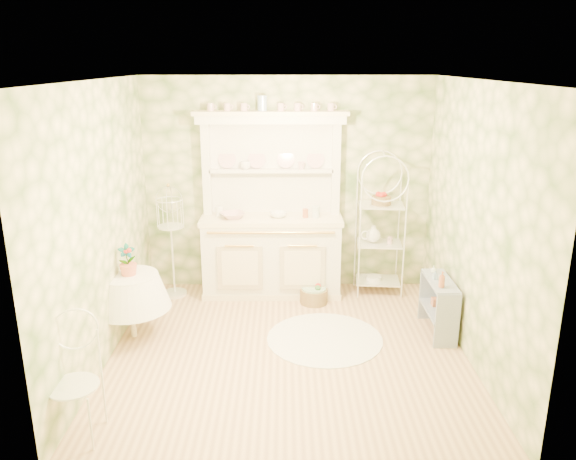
{
  "coord_description": "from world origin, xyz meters",
  "views": [
    {
      "loc": [
        -0.03,
        -5.17,
        2.87
      ],
      "look_at": [
        0.0,
        0.5,
        1.15
      ],
      "focal_mm": 35.0,
      "sensor_mm": 36.0,
      "label": 1
    }
  ],
  "objects_px": {
    "round_table": "(132,307)",
    "birdcage_stand": "(172,243)",
    "kitchen_dresser": "(271,206)",
    "side_shelf": "(438,306)",
    "cafe_chair": "(72,381)",
    "floor_basket": "(314,293)",
    "bakers_rack": "(380,221)"
  },
  "relations": [
    {
      "from": "round_table",
      "to": "floor_basket",
      "type": "height_order",
      "value": "round_table"
    },
    {
      "from": "round_table",
      "to": "birdcage_stand",
      "type": "distance_m",
      "value": 1.19
    },
    {
      "from": "cafe_chair",
      "to": "floor_basket",
      "type": "bearing_deg",
      "value": 32.55
    },
    {
      "from": "round_table",
      "to": "cafe_chair",
      "type": "distance_m",
      "value": 1.69
    },
    {
      "from": "birdcage_stand",
      "to": "floor_basket",
      "type": "xyz_separation_m",
      "value": [
        1.76,
        -0.25,
        -0.57
      ]
    },
    {
      "from": "side_shelf",
      "to": "floor_basket",
      "type": "distance_m",
      "value": 1.55
    },
    {
      "from": "kitchen_dresser",
      "to": "floor_basket",
      "type": "relative_size",
      "value": 6.0
    },
    {
      "from": "floor_basket",
      "to": "kitchen_dresser",
      "type": "bearing_deg",
      "value": 148.29
    },
    {
      "from": "birdcage_stand",
      "to": "bakers_rack",
      "type": "bearing_deg",
      "value": 2.33
    },
    {
      "from": "kitchen_dresser",
      "to": "floor_basket",
      "type": "distance_m",
      "value": 1.19
    },
    {
      "from": "round_table",
      "to": "birdcage_stand",
      "type": "bearing_deg",
      "value": 78.29
    },
    {
      "from": "bakers_rack",
      "to": "cafe_chair",
      "type": "distance_m",
      "value": 4.09
    },
    {
      "from": "floor_basket",
      "to": "birdcage_stand",
      "type": "bearing_deg",
      "value": 171.81
    },
    {
      "from": "side_shelf",
      "to": "round_table",
      "type": "bearing_deg",
      "value": -174.32
    },
    {
      "from": "cafe_chair",
      "to": "kitchen_dresser",
      "type": "bearing_deg",
      "value": 43.42
    },
    {
      "from": "bakers_rack",
      "to": "side_shelf",
      "type": "relative_size",
      "value": 2.56
    },
    {
      "from": "kitchen_dresser",
      "to": "side_shelf",
      "type": "distance_m",
      "value": 2.3
    },
    {
      "from": "side_shelf",
      "to": "floor_basket",
      "type": "xyz_separation_m",
      "value": [
        -1.31,
        0.79,
        -0.19
      ]
    },
    {
      "from": "side_shelf",
      "to": "round_table",
      "type": "xyz_separation_m",
      "value": [
        -3.3,
        -0.07,
        0.03
      ]
    },
    {
      "from": "kitchen_dresser",
      "to": "bakers_rack",
      "type": "xyz_separation_m",
      "value": [
        1.36,
        0.04,
        -0.2
      ]
    },
    {
      "from": "round_table",
      "to": "cafe_chair",
      "type": "bearing_deg",
      "value": -90.32
    },
    {
      "from": "bakers_rack",
      "to": "round_table",
      "type": "distance_m",
      "value": 3.14
    },
    {
      "from": "round_table",
      "to": "birdcage_stand",
      "type": "xyz_separation_m",
      "value": [
        0.23,
        1.12,
        0.34
      ]
    },
    {
      "from": "side_shelf",
      "to": "birdcage_stand",
      "type": "bearing_deg",
      "value": 165.57
    },
    {
      "from": "bakers_rack",
      "to": "side_shelf",
      "type": "xyz_separation_m",
      "value": [
        0.47,
        -1.15,
        -0.63
      ]
    },
    {
      "from": "kitchen_dresser",
      "to": "side_shelf",
      "type": "height_order",
      "value": "kitchen_dresser"
    },
    {
      "from": "bakers_rack",
      "to": "birdcage_stand",
      "type": "distance_m",
      "value": 2.61
    },
    {
      "from": "bakers_rack",
      "to": "cafe_chair",
      "type": "bearing_deg",
      "value": -128.84
    },
    {
      "from": "side_shelf",
      "to": "kitchen_dresser",
      "type": "bearing_deg",
      "value": 153.06
    },
    {
      "from": "kitchen_dresser",
      "to": "birdcage_stand",
      "type": "xyz_separation_m",
      "value": [
        -1.24,
        -0.07,
        -0.45
      ]
    },
    {
      "from": "cafe_chair",
      "to": "bakers_rack",
      "type": "bearing_deg",
      "value": 26.36
    },
    {
      "from": "cafe_chair",
      "to": "birdcage_stand",
      "type": "height_order",
      "value": "birdcage_stand"
    }
  ]
}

